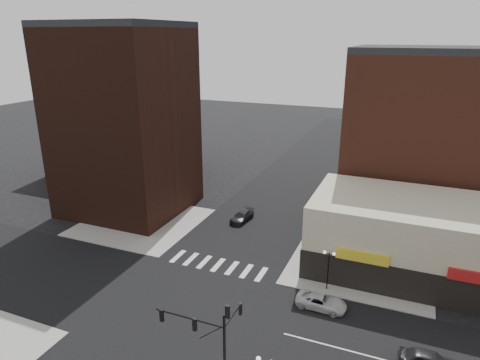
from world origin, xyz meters
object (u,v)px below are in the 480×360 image
(street_lamp_ne, at_px, (329,261))
(dark_sedan_north, at_px, (242,216))
(traffic_signal, at_px, (214,334))
(white_suv, at_px, (321,302))

(street_lamp_ne, bearing_deg, dark_sedan_north, 139.23)
(street_lamp_ne, distance_m, dark_sedan_north, 18.81)
(traffic_signal, distance_m, street_lamp_ne, 16.62)
(white_suv, bearing_deg, street_lamp_ne, 3.41)
(street_lamp_ne, height_order, white_suv, street_lamp_ne)
(white_suv, xyz_separation_m, dark_sedan_north, (-14.22, 15.32, 0.01))
(traffic_signal, relative_size, street_lamp_ne, 1.87)
(white_suv, relative_size, dark_sedan_north, 1.03)
(traffic_signal, height_order, dark_sedan_north, traffic_signal)
(dark_sedan_north, bearing_deg, street_lamp_ne, -34.10)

